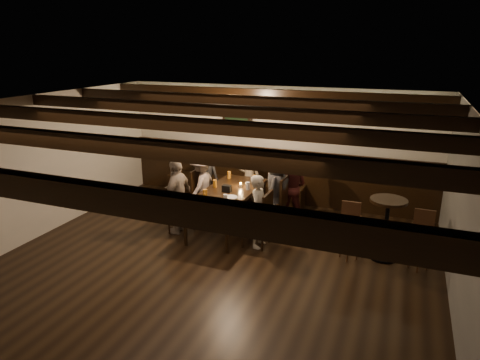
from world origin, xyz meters
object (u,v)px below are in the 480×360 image
at_px(person_bench_right, 291,186).
at_px(person_right_far, 259,211).
at_px(bar_stool_left, 350,237).
at_px(chair_right_near, 274,211).
at_px(bar_stool_right, 420,246).
at_px(dining_table, 228,194).
at_px(chair_left_near, 204,201).
at_px(person_left_far, 178,196).
at_px(person_bench_centre, 249,179).
at_px(person_right_near, 276,190).
at_px(high_top_table, 387,220).
at_px(person_bench_left, 205,177).
at_px(chair_right_far, 257,229).
at_px(person_left_near, 202,185).
at_px(chair_left_far, 180,218).

relative_size(person_bench_right, person_right_far, 1.05).
bearing_deg(bar_stool_left, chair_right_near, 150.03).
distance_m(chair_right_near, bar_stool_right, 2.57).
height_order(person_bench_right, bar_stool_right, person_bench_right).
xyz_separation_m(dining_table, chair_left_near, (-0.71, 0.46, -0.38)).
height_order(chair_left_near, chair_right_near, chair_right_near).
xyz_separation_m(dining_table, bar_stool_right, (3.18, -0.33, -0.29)).
xyz_separation_m(person_left_far, person_right_far, (1.50, -0.02, -0.06)).
distance_m(dining_table, person_bench_centre, 1.05).
bearing_deg(bar_stool_left, dining_table, 169.53).
relative_size(dining_table, bar_stool_right, 1.94).
xyz_separation_m(person_right_near, high_top_table, (1.93, -0.61, -0.04)).
bearing_deg(bar_stool_right, chair_right_near, 163.34).
xyz_separation_m(person_bench_centre, bar_stool_left, (2.17, -1.43, -0.26)).
relative_size(person_bench_left, bar_stool_right, 1.25).
distance_m(person_bench_right, bar_stool_left, 1.81).
xyz_separation_m(chair_left_near, person_bench_left, (-0.17, 0.45, 0.35)).
height_order(chair_right_far, bar_stool_right, bar_stool_right).
distance_m(chair_right_near, chair_right_far, 0.90).
bearing_deg(high_top_table, person_left_far, -175.59).
bearing_deg(dining_table, chair_right_near, 32.02).
bearing_deg(bar_stool_left, chair_right_far, -177.46).
distance_m(chair_right_near, bar_stool_left, 1.67).
bearing_deg(chair_right_near, person_bench_left, 74.47).
xyz_separation_m(dining_table, person_left_far, (-0.76, -0.44, 0.01)).
bearing_deg(bar_stool_left, person_right_far, -177.37).
xyz_separation_m(person_bench_centre, person_left_near, (-0.76, -0.59, -0.04)).
bearing_deg(person_bench_centre, bar_stool_left, 147.41).
bearing_deg(chair_left_near, chair_right_near, 90.00).
distance_m(person_bench_centre, person_right_far, 1.68).
distance_m(chair_left_near, chair_right_near, 1.44).
xyz_separation_m(dining_table, person_bench_right, (0.91, 0.89, -0.02)).
bearing_deg(chair_right_far, person_left_far, 90.00).
height_order(dining_table, chair_left_far, chair_left_far).
distance_m(person_right_far, bar_stool_left, 1.46).
xyz_separation_m(chair_left_near, person_right_far, (1.46, -0.92, 0.33)).
bearing_deg(person_right_near, person_left_near, 90.00).
xyz_separation_m(person_left_far, high_top_table, (3.44, 0.27, -0.03)).
bearing_deg(high_top_table, person_bench_centre, 155.35).
distance_m(person_bench_right, person_right_far, 1.36).
bearing_deg(chair_right_far, dining_table, 57.98).
height_order(person_bench_left, person_bench_right, person_bench_right).
bearing_deg(person_right_far, person_right_near, -0.00).
distance_m(chair_right_near, high_top_table, 2.08).
bearing_deg(person_bench_centre, chair_right_far, 115.63).
height_order(chair_right_near, person_right_near, person_right_near).
bearing_deg(chair_left_near, person_bench_left, -158.05).
height_order(chair_right_far, person_bench_left, person_bench_left).
xyz_separation_m(chair_left_near, person_left_far, (-0.04, -0.90, 0.40)).
height_order(chair_right_far, person_right_near, person_right_near).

